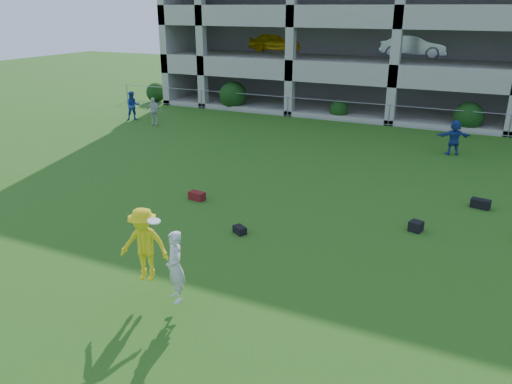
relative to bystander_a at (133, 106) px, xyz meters
The scene contains 12 objects.
ground 19.77m from the bystander_a, 46.06° to the right, with size 100.00×100.00×0.00m, color #235114.
bystander_a is the anchor object (origin of this frame).
bystander_b 1.82m from the bystander_a, 14.12° to the right, with size 0.88×0.37×1.51m, color silver.
bystander_d 17.43m from the bystander_a, ahead, with size 1.45×0.46×1.57m, color navy.
bag_red_a 13.75m from the bystander_a, 43.01° to the right, with size 0.55×0.30×0.28m, color #520E13.
bag_black_b 16.84m from the bystander_a, 41.54° to the right, with size 0.40×0.25×0.22m, color black.
crate_d 19.34m from the bystander_a, 27.06° to the right, with size 0.35×0.35×0.30m, color black.
bag_black_e 19.81m from the bystander_a, 17.78° to the right, with size 0.60×0.30×0.30m, color black.
frisbee_contest 19.62m from the bystander_a, 50.47° to the right, with size 1.83×0.90×1.92m.
parking_garage 19.90m from the bystander_a, 44.55° to the left, with size 30.00×14.00×12.00m.
fence 14.52m from the bystander_a, 19.21° to the left, with size 36.06×0.06×1.20m.
shrub_row 19.11m from the bystander_a, 16.66° to the left, with size 34.38×2.52×3.50m.
Camera 1 is at (4.95, -8.68, 6.22)m, focal length 35.00 mm.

